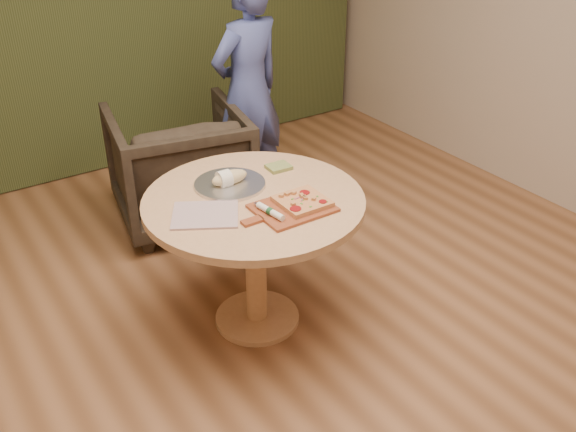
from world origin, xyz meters
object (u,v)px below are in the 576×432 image
(armchair, at_px, (179,160))
(person_standing, at_px, (248,91))
(pedestal_table, at_px, (254,223))
(bread_roll, at_px, (228,178))
(serving_tray, at_px, (230,184))
(pizza_paddle, at_px, (291,209))
(cutlery_roll, at_px, (270,211))
(flatbread_pizza, at_px, (302,201))

(armchair, distance_m, person_standing, 0.66)
(pedestal_table, xyz_separation_m, bread_roll, (-0.04, 0.18, 0.18))
(serving_tray, relative_size, armchair, 0.42)
(pedestal_table, distance_m, pizza_paddle, 0.26)
(armchair, bearing_deg, cutlery_roll, 93.66)
(pizza_paddle, relative_size, serving_tray, 1.25)
(person_standing, bearing_deg, pizza_paddle, 54.72)
(flatbread_pizza, xyz_separation_m, bread_roll, (-0.19, 0.37, 0.02))
(person_standing, bearing_deg, flatbread_pizza, 56.92)
(pizza_paddle, height_order, armchair, armchair)
(cutlery_roll, bearing_deg, bread_roll, 83.06)
(armchair, height_order, person_standing, person_standing)
(cutlery_roll, relative_size, serving_tray, 0.56)
(pedestal_table, height_order, bread_roll, bread_roll)
(pedestal_table, distance_m, armchair, 1.25)
(flatbread_pizza, relative_size, bread_roll, 1.15)
(cutlery_roll, bearing_deg, pizza_paddle, -7.25)
(armchair, relative_size, person_standing, 0.54)
(cutlery_roll, bearing_deg, person_standing, 54.68)
(pedestal_table, relative_size, bread_roll, 5.59)
(flatbread_pizza, distance_m, cutlery_roll, 0.18)
(pedestal_table, xyz_separation_m, serving_tray, (-0.03, 0.18, 0.15))
(armchair, bearing_deg, pizza_paddle, 98.21)
(serving_tray, distance_m, bread_roll, 0.04)
(serving_tray, relative_size, bread_roll, 1.84)
(bread_roll, relative_size, person_standing, 0.12)
(serving_tray, bearing_deg, pizza_paddle, -73.14)
(flatbread_pizza, xyz_separation_m, person_standing, (0.56, 1.43, 0.02))
(pizza_paddle, bearing_deg, flatbread_pizza, 1.81)
(cutlery_roll, xyz_separation_m, serving_tray, (0.00, 0.38, -0.02))
(cutlery_roll, relative_size, bread_roll, 1.03)
(bread_roll, relative_size, armchair, 0.23)
(pizza_paddle, height_order, cutlery_roll, cutlery_roll)
(pedestal_table, relative_size, cutlery_roll, 5.42)
(pedestal_table, relative_size, person_standing, 0.68)
(bread_roll, bearing_deg, cutlery_roll, -88.72)
(pedestal_table, bearing_deg, flatbread_pizza, -53.22)
(pizza_paddle, height_order, person_standing, person_standing)
(cutlery_roll, height_order, serving_tray, cutlery_roll)
(pizza_paddle, relative_size, armchair, 0.52)
(pedestal_table, bearing_deg, serving_tray, 100.14)
(pizza_paddle, distance_m, cutlery_roll, 0.12)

